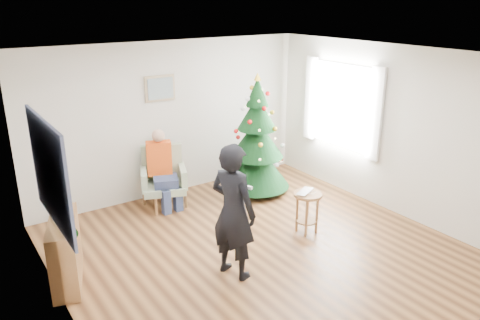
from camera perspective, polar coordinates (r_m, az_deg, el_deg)
floor at (r=6.47m, az=2.29°, el=-10.87°), size 5.00×5.00×0.00m
ceiling at (r=5.64m, az=2.65°, el=12.64°), size 5.00×5.00×0.00m
wall_back at (r=7.99m, az=-8.31°, el=4.94°), size 5.00×0.00×5.00m
wall_front at (r=4.36m, az=22.67°, el=-8.92°), size 5.00×0.00×5.00m
wall_left at (r=4.96m, az=-21.52°, el=-5.28°), size 0.00×5.00×5.00m
wall_right at (r=7.63m, az=17.76°, el=3.53°), size 0.00×5.00×5.00m
window_panel at (r=8.19m, az=12.31°, el=6.49°), size 0.04×1.30×1.40m
curtains at (r=8.17m, az=12.17°, el=6.47°), size 0.05×1.75×1.50m
christmas_tree at (r=7.99m, az=2.06°, el=2.44°), size 1.15×1.15×2.08m
stool at (r=6.84m, az=8.17°, el=-6.35°), size 0.41×0.41×0.61m
laptop at (r=6.71m, az=8.29°, el=-3.94°), size 0.40×0.34×0.03m
armchair at (r=7.73m, az=-9.27°, el=-2.96°), size 0.86×0.84×0.98m
seated_person at (r=7.58m, az=-9.39°, el=-1.04°), size 0.49×0.63×1.28m
standing_man at (r=5.57m, az=-0.82°, el=-6.30°), size 0.58×0.71×1.69m
game_controller at (r=5.53m, az=0.90°, el=-3.32°), size 0.08×0.13×0.04m
console at (r=6.01m, az=-20.50°, el=-10.36°), size 0.59×1.04×0.80m
garland at (r=5.83m, az=-20.99°, el=-6.75°), size 0.14×0.90×0.14m
tapestry at (r=5.16m, az=-22.22°, el=-1.46°), size 0.03×1.50×1.15m
framed_picture at (r=7.76m, az=-9.72°, el=8.60°), size 0.52×0.05×0.42m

